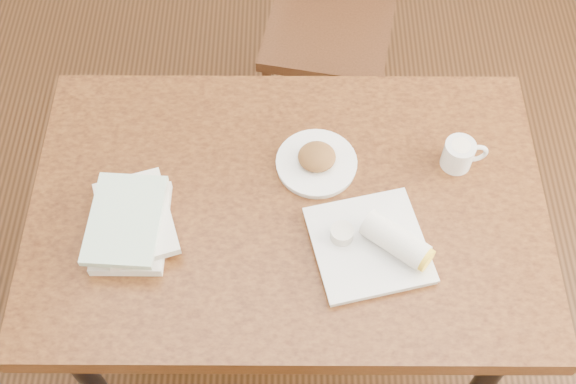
{
  "coord_description": "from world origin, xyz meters",
  "views": [
    {
      "loc": [
        0.0,
        -0.93,
        2.27
      ],
      "look_at": [
        0.0,
        0.0,
        0.8
      ],
      "focal_mm": 45.0,
      "sensor_mm": 36.0,
      "label": 1
    }
  ],
  "objects_px": {
    "table": "(288,219)",
    "coffee_mug": "(460,154)",
    "book_stack": "(131,222)",
    "plate_burrito": "(377,244)",
    "plate_scone": "(317,161)"
  },
  "relations": [
    {
      "from": "plate_burrito",
      "to": "book_stack",
      "type": "relative_size",
      "value": 1.11
    },
    {
      "from": "plate_scone",
      "to": "book_stack",
      "type": "height_order",
      "value": "same"
    },
    {
      "from": "plate_scone",
      "to": "plate_burrito",
      "type": "bearing_deg",
      "value": -60.06
    },
    {
      "from": "coffee_mug",
      "to": "plate_burrito",
      "type": "xyz_separation_m",
      "value": [
        -0.22,
        -0.25,
        -0.01
      ]
    },
    {
      "from": "table",
      "to": "plate_scone",
      "type": "xyz_separation_m",
      "value": [
        0.07,
        0.11,
        0.1
      ]
    },
    {
      "from": "table",
      "to": "plate_scone",
      "type": "bearing_deg",
      "value": 57.22
    },
    {
      "from": "coffee_mug",
      "to": "book_stack",
      "type": "height_order",
      "value": "coffee_mug"
    },
    {
      "from": "plate_burrito",
      "to": "plate_scone",
      "type": "bearing_deg",
      "value": 119.94
    },
    {
      "from": "book_stack",
      "to": "table",
      "type": "bearing_deg",
      "value": 11.47
    },
    {
      "from": "table",
      "to": "coffee_mug",
      "type": "bearing_deg",
      "value": 15.63
    },
    {
      "from": "table",
      "to": "book_stack",
      "type": "relative_size",
      "value": 4.53
    },
    {
      "from": "coffee_mug",
      "to": "book_stack",
      "type": "bearing_deg",
      "value": -166.28
    },
    {
      "from": "coffee_mug",
      "to": "plate_burrito",
      "type": "distance_m",
      "value": 0.33
    },
    {
      "from": "table",
      "to": "plate_scone",
      "type": "height_order",
      "value": "plate_scone"
    },
    {
      "from": "table",
      "to": "coffee_mug",
      "type": "relative_size",
      "value": 10.98
    }
  ]
}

